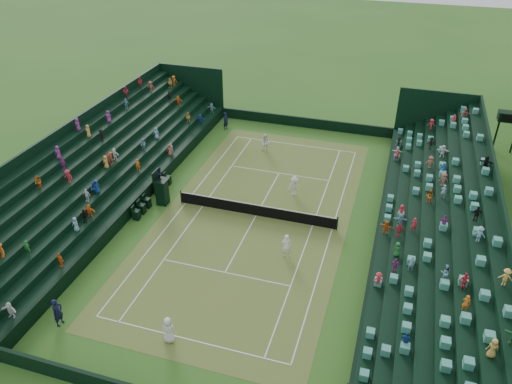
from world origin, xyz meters
TOP-DOWN VIEW (x-y plane):
  - ground at (0.00, 0.00)m, footprint 160.00×160.00m
  - court_surface at (0.00, 0.00)m, footprint 12.97×26.77m
  - perimeter_wall_north at (0.00, 15.88)m, footprint 17.17×0.20m
  - perimeter_wall_east at (8.48, 0.00)m, footprint 0.20×31.77m
  - perimeter_wall_west at (-8.48, 0.00)m, footprint 0.20×31.77m
  - north_grandstand at (12.66, 0.00)m, footprint 6.60×32.00m
  - south_grandstand at (-12.66, 0.00)m, footprint 6.60×32.00m
  - tennis_net at (0.00, 0.00)m, footprint 11.67×0.10m
  - scoreboard_tower at (17.75, 16.00)m, footprint 2.00×1.00m
  - umpire_chair at (-7.06, -0.49)m, footprint 0.96×0.96m
  - courtside_chairs at (-7.94, -0.37)m, footprint 0.48×5.45m
  - player_near_west at (-0.90, -12.24)m, footprint 0.83×0.59m
  - player_near_east at (3.16, -3.73)m, footprint 0.71×0.57m
  - player_far_west at (-2.15, 9.80)m, footprint 0.83×0.66m
  - player_far_east at (1.93, 3.55)m, footprint 1.17×1.09m
  - line_judge_north at (-7.09, 13.14)m, footprint 0.61×0.74m
  - line_judge_south at (-7.03, -12.92)m, footprint 0.49×0.67m

SIDE VIEW (x-z plane):
  - ground at x=0.00m, z-range 0.00..0.00m
  - court_surface at x=0.00m, z-range 0.00..0.01m
  - courtside_chairs at x=-7.94m, z-range -0.13..0.91m
  - perimeter_wall_north at x=0.00m, z-range 0.00..1.00m
  - perimeter_wall_east at x=8.48m, z-range 0.00..1.00m
  - perimeter_wall_west at x=-8.48m, z-range 0.00..1.00m
  - tennis_net at x=0.00m, z-range 0.00..1.06m
  - player_far_east at x=1.93m, z-range 0.00..1.58m
  - player_near_west at x=-0.90m, z-range 0.00..1.59m
  - player_far_west at x=-2.15m, z-range 0.00..1.65m
  - player_near_east at x=3.16m, z-range 0.00..1.67m
  - line_judge_south at x=-7.03m, z-range 0.00..1.73m
  - line_judge_north at x=-7.09m, z-range 0.00..1.75m
  - umpire_chair at x=-7.06m, z-range -0.22..2.81m
  - north_grandstand at x=12.66m, z-range -0.90..4.00m
  - south_grandstand at x=-12.66m, z-range -0.90..4.00m
  - scoreboard_tower at x=17.75m, z-range 1.29..4.99m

